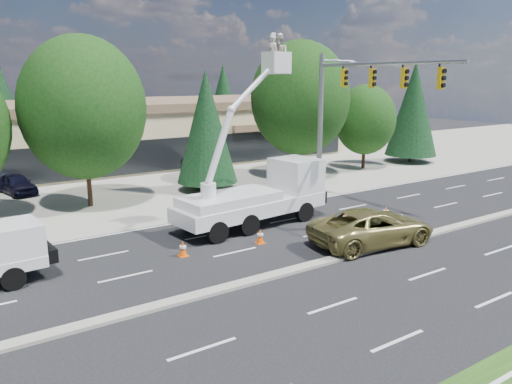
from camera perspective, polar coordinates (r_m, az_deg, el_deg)
ground at (r=19.86m, az=2.48°, el=-9.51°), size 140.00×140.00×0.00m
concrete_apron at (r=37.21m, az=-16.02°, el=0.72°), size 140.00×22.00×0.01m
road_median at (r=19.84m, az=2.48°, el=-9.35°), size 120.00×0.55×0.12m
strip_mall at (r=46.29m, az=-20.10°, el=6.31°), size 50.40×15.40×5.50m
tree_front_d at (r=30.84m, az=-19.14°, el=9.06°), size 7.21×7.21×10.01m
tree_front_e at (r=33.90m, az=-5.69°, el=7.44°), size 4.11×4.11×8.10m
tree_front_f at (r=38.20m, az=5.07°, el=10.62°), size 7.44×7.44×10.32m
tree_front_g at (r=43.04m, az=12.38°, el=8.07°), size 5.07×5.07×7.04m
tree_front_h at (r=47.48m, az=17.53°, el=9.08°), size 4.58×4.58×9.02m
tree_back_b at (r=57.23m, az=-27.21°, el=9.27°), size 4.99×4.99×9.84m
tree_back_c at (r=60.55m, az=-13.77°, el=10.07°), size 4.61×4.61×9.10m
tree_back_d at (r=65.66m, az=-3.74°, el=10.70°), size 4.71×4.71×9.28m
signal_mast at (r=30.26m, az=10.18°, el=9.88°), size 2.76×10.16×9.00m
bucket_truck at (r=26.08m, az=0.57°, el=0.62°), size 8.67×3.42×9.76m
traffic_cone_b at (r=21.98m, az=-8.36°, el=-6.42°), size 0.40×0.40×0.70m
traffic_cone_c at (r=23.38m, az=0.48°, el=-5.08°), size 0.40×0.40×0.70m
traffic_cone_d at (r=26.58m, az=10.24°, el=-3.06°), size 0.40×0.40×0.70m
traffic_cone_e at (r=28.31m, az=14.63°, el=-2.29°), size 0.40×0.40×0.70m
minivan at (r=23.72m, az=13.16°, el=-3.92°), size 6.31×3.49×1.67m
parked_car_west at (r=36.74m, az=-25.71°, el=0.84°), size 2.38×4.23×1.36m
parked_car_east at (r=37.61m, az=-6.74°, el=2.55°), size 3.14×5.36×1.67m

